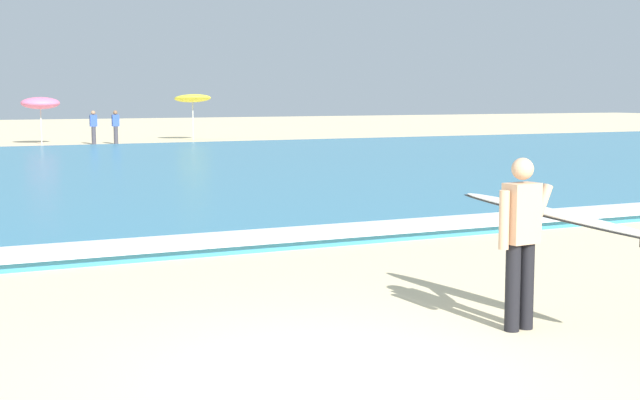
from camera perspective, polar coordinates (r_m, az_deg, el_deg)
ground_plane at (r=7.84m, az=0.82°, el=-10.81°), size 160.00×160.00×0.00m
sea at (r=26.72m, az=-18.60°, el=1.41°), size 120.00×28.00×0.14m
surf_foam at (r=13.62m, az=-11.28°, el=-2.80°), size 120.00×1.42×0.01m
surfer_with_board at (r=9.40m, az=13.51°, el=-1.61°), size 1.06×2.88×1.73m
beach_umbrella_2 at (r=44.61m, az=-17.09°, el=5.81°), size 1.77×1.78×2.22m
beach_umbrella_3 at (r=47.08m, az=-7.97°, el=6.31°), size 1.86×1.88×2.39m
beachgoer_near_row_mid at (r=43.71m, az=-12.66°, el=4.53°), size 0.32×0.20×1.58m
beachgoer_near_row_right at (r=43.71m, az=-13.98°, el=4.49°), size 0.32×0.20×1.58m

